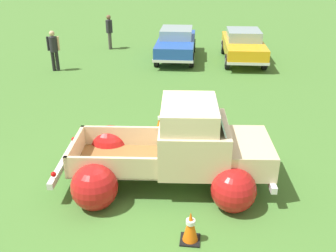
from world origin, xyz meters
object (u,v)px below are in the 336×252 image
Objects in this scene: lane_cone_1 at (190,227)px; show_car_0 at (176,42)px; show_car_1 at (243,44)px; lane_cone_0 at (161,121)px; spectator_0 at (54,48)px; spectator_1 at (109,30)px; vintage_pickup_truck at (181,153)px.

show_car_0 is at bearing 96.91° from lane_cone_1.
lane_cone_0 is (-2.78, -8.16, -0.47)m from show_car_1.
spectator_1 is at bearing 150.83° from spectator_0.
lane_cone_1 is (-1.62, -12.65, -0.47)m from show_car_1.
spectator_1 is 2.80× the size of lane_cone_0.
spectator_1 is at bearing -105.94° from show_car_1.
lane_cone_0 is 4.63m from lane_cone_1.
show_car_0 reaches higher than lane_cone_1.
vintage_pickup_truck is at bearing 25.38° from spectator_0.
show_car_1 is at bearing 162.39° from spectator_1.
show_car_1 is 12.76m from lane_cone_1.
show_car_0 is 2.62× the size of spectator_0.
show_car_0 is at bearing 92.67° from lane_cone_0.
show_car_0 and show_car_1 have the same top height.
spectator_0 is 0.98× the size of spectator_1.
spectator_1 reaches higher than lane_cone_0.
lane_cone_0 is at bearing 108.15° from spectator_1.
spectator_0 reaches higher than show_car_0.
show_car_1 is 7.06× the size of lane_cone_0.
spectator_0 is at bearing -63.74° from show_car_0.
spectator_0 reaches higher than lane_cone_1.
vintage_pickup_truck is 2.76× the size of spectator_0.
vintage_pickup_truck is 1.07× the size of show_car_1.
vintage_pickup_truck reaches higher than show_car_1.
lane_cone_1 is at bearing 105.66° from spectator_1.
lane_cone_0 and lane_cone_1 have the same top height.
vintage_pickup_truck is 10.87m from show_car_0.
spectator_1 reaches higher than show_car_0.
vintage_pickup_truck is at bearing -72.66° from lane_cone_0.
lane_cone_0 is (5.38, -5.53, -0.68)m from spectator_0.
spectator_0 is (-6.19, 8.12, 0.23)m from vintage_pickup_truck.
vintage_pickup_truck is 1.97m from lane_cone_1.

